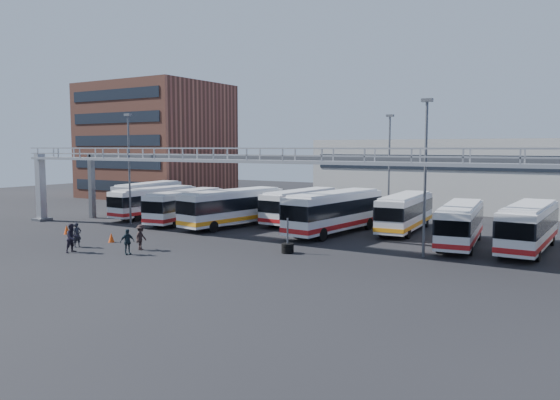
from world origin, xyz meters
The scene contains 23 objects.
ground centered at (0.00, 0.00, 0.00)m, with size 140.00×140.00×0.00m, color black.
gantry centered at (0.00, 5.87, 5.51)m, with size 51.40×5.15×7.10m.
apartment_building centered at (-34.00, 30.00, 8.00)m, with size 18.00×15.00×16.00m, color brown.
warehouse centered at (12.00, 38.00, 4.00)m, with size 42.00×14.00×8.00m, color #9E9E99.
light_pole_left centered at (-16.00, 8.00, 5.73)m, with size 0.70×0.35×10.21m.
light_pole_mid centered at (12.00, 7.00, 5.73)m, with size 0.70×0.35×10.21m.
light_pole_back centered at (4.00, 22.00, 5.73)m, with size 0.70×0.35×10.21m.
bus_0 centered at (-22.54, 16.84, 1.73)m, with size 4.20×10.59×3.14m.
bus_1 centered at (-17.44, 12.57, 1.68)m, with size 2.71×10.09×3.04m.
bus_2 centered at (-12.04, 11.16, 1.70)m, with size 3.65×10.35×3.08m.
bus_3 centered at (-6.67, 11.47, 1.85)m, with size 4.19×11.26×3.34m.
bus_4 centered at (-2.66, 16.75, 1.73)m, with size 2.97×10.44×3.14m.
bus_5 centered at (2.86, 12.63, 1.93)m, with size 3.86×11.69×3.49m.
bus_6 centered at (7.45, 16.75, 1.75)m, with size 3.26×10.58×3.16m.
bus_7 centered at (13.07, 12.25, 1.70)m, with size 3.57×10.33×3.07m.
bus_8 centered at (17.53, 12.71, 1.79)m, with size 2.77×10.74×3.24m.
pedestrian_a centered at (-10.17, -2.49, 0.88)m, with size 0.64×0.42×1.77m, color black.
pedestrian_b centered at (-8.82, -3.94, 0.99)m, with size 0.96×0.75×1.98m, color #26202D.
pedestrian_c centered at (-5.48, -0.89, 0.89)m, with size 1.15×0.66×1.78m, color black.
pedestrian_d centered at (-5.04, -2.54, 0.86)m, with size 1.00×0.42×1.71m, color #19272E.
cone_left centered at (-15.82, 0.88, 0.38)m, with size 0.48×0.48×0.77m, color #D6400B.
cone_right centered at (-9.67, 0.15, 0.36)m, with size 0.45×0.45×0.71m, color #D6400B.
tire_stack centered at (3.80, 3.49, 0.40)m, with size 0.84×0.84×2.39m.
Camera 1 is at (22.41, -27.69, 7.12)m, focal length 35.00 mm.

